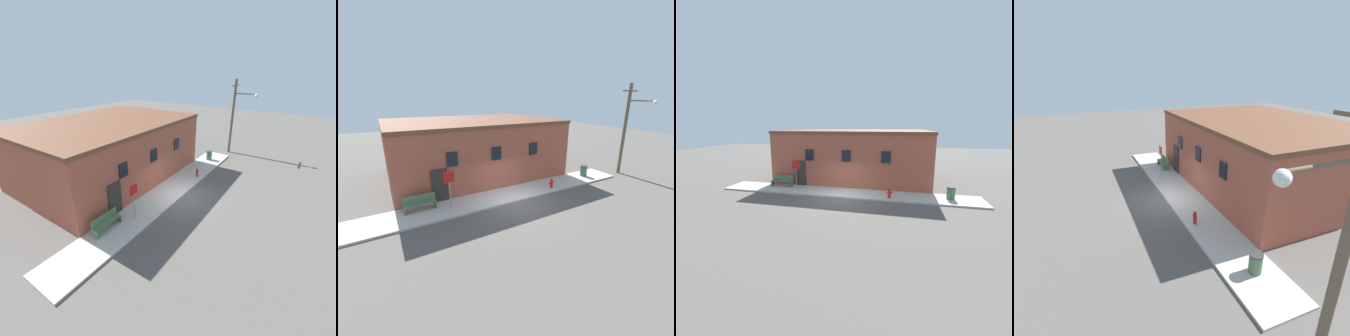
{
  "view_description": "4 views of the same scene",
  "coord_description": "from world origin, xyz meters",
  "views": [
    {
      "loc": [
        -12.0,
        -6.75,
        8.31
      ],
      "look_at": [
        -0.04,
        1.17,
        1.97
      ],
      "focal_mm": 24.0,
      "sensor_mm": 36.0,
      "label": 1
    },
    {
      "loc": [
        -6.93,
        -10.9,
        6.3
      ],
      "look_at": [
        -0.04,
        1.17,
        1.97
      ],
      "focal_mm": 24.0,
      "sensor_mm": 36.0,
      "label": 2
    },
    {
      "loc": [
        3.73,
        -14.72,
        5.09
      ],
      "look_at": [
        -0.04,
        1.17,
        1.97
      ],
      "focal_mm": 24.0,
      "sensor_mm": 36.0,
      "label": 3
    },
    {
      "loc": [
        14.1,
        -4.54,
        7.69
      ],
      "look_at": [
        -0.04,
        1.17,
        1.97
      ],
      "focal_mm": 28.0,
      "sensor_mm": 36.0,
      "label": 4
    }
  ],
  "objects": [
    {
      "name": "ground_plane",
      "position": [
        0.0,
        0.0,
        0.0
      ],
      "size": [
        80.0,
        80.0,
        0.0
      ],
      "primitive_type": "plane",
      "color": "#56514C"
    },
    {
      "name": "sidewalk",
      "position": [
        0.0,
        1.17,
        0.06
      ],
      "size": [
        19.3,
        2.34,
        0.11
      ],
      "color": "#BCB7AD",
      "rests_on": "ground"
    },
    {
      "name": "brick_building",
      "position": [
        -0.14,
        6.92,
        2.31
      ],
      "size": [
        13.27,
        9.29,
        4.62
      ],
      "color": "#9E4C38",
      "rests_on": "ground"
    },
    {
      "name": "fire_hydrant",
      "position": [
        3.35,
        0.53,
        0.47
      ],
      "size": [
        0.42,
        0.2,
        0.72
      ],
      "color": "red",
      "rests_on": "sidewalk"
    },
    {
      "name": "stop_sign",
      "position": [
        -3.85,
        0.99,
        1.68
      ],
      "size": [
        0.61,
        0.06,
        2.27
      ],
      "color": "gray",
      "rests_on": "sidewalk"
    },
    {
      "name": "bench",
      "position": [
        -5.43,
        1.71,
        0.56
      ],
      "size": [
        1.79,
        0.44,
        0.9
      ],
      "color": "#4C6B47",
      "rests_on": "sidewalk"
    },
    {
      "name": "trash_bin",
      "position": [
        7.44,
        1.28,
        0.55
      ],
      "size": [
        0.57,
        0.57,
        0.86
      ],
      "color": "#426642",
      "rests_on": "sidewalk"
    },
    {
      "name": "utility_pole",
      "position": [
        11.02,
        0.42,
        4.01
      ],
      "size": [
        1.8,
        2.36,
        7.45
      ],
      "color": "brown",
      "rests_on": "ground"
    }
  ]
}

